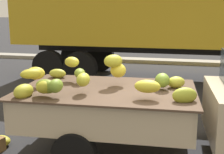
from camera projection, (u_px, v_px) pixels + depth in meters
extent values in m
cube|color=gray|center=(177.00, 62.00, 13.87)|extent=(80.00, 0.80, 0.16)
cube|color=#CCB793|center=(107.00, 118.00, 5.07)|extent=(2.80, 1.88, 0.08)
cube|color=#CCB793|center=(116.00, 90.00, 5.83)|extent=(2.71, 0.20, 0.44)
cube|color=#CCB793|center=(95.00, 121.00, 4.20)|extent=(2.71, 0.20, 0.44)
cube|color=#CCB793|center=(191.00, 108.00, 4.78)|extent=(0.14, 1.74, 0.44)
cube|color=#CCB793|center=(31.00, 99.00, 5.25)|extent=(0.14, 1.74, 0.44)
cube|color=#B21914|center=(116.00, 92.00, 5.87)|extent=(2.60, 0.15, 0.07)
cube|color=brown|center=(107.00, 89.00, 4.97)|extent=(2.93, 2.01, 0.03)
ellipsoid|color=olive|center=(46.00, 86.00, 4.47)|extent=(0.43, 0.33, 0.21)
ellipsoid|color=#9CA62C|center=(185.00, 95.00, 4.23)|extent=(0.40, 0.32, 0.23)
ellipsoid|color=olive|center=(162.00, 80.00, 4.87)|extent=(0.27, 0.33, 0.23)
ellipsoid|color=yellow|center=(118.00, 70.00, 5.15)|extent=(0.33, 0.32, 0.24)
ellipsoid|color=gold|center=(36.00, 73.00, 5.04)|extent=(0.34, 0.27, 0.21)
ellipsoid|color=gold|center=(31.00, 74.00, 4.92)|extent=(0.39, 0.41, 0.16)
ellipsoid|color=olive|center=(56.00, 86.00, 4.37)|extent=(0.21, 0.29, 0.20)
ellipsoid|color=gold|center=(83.00, 80.00, 4.63)|extent=(0.23, 0.34, 0.21)
ellipsoid|color=olive|center=(80.00, 73.00, 5.30)|extent=(0.27, 0.33, 0.17)
ellipsoid|color=gold|center=(176.00, 82.00, 5.01)|extent=(0.36, 0.33, 0.19)
ellipsoid|color=gold|center=(147.00, 86.00, 4.33)|extent=(0.38, 0.24, 0.19)
ellipsoid|color=gold|center=(72.00, 62.00, 5.51)|extent=(0.38, 0.37, 0.18)
ellipsoid|color=gold|center=(58.00, 73.00, 5.78)|extent=(0.33, 0.22, 0.17)
ellipsoid|color=gold|center=(45.00, 87.00, 4.44)|extent=(0.34, 0.34, 0.19)
ellipsoid|color=gold|center=(24.00, 92.00, 4.49)|extent=(0.28, 0.39, 0.22)
ellipsoid|color=gold|center=(113.00, 61.00, 5.07)|extent=(0.41, 0.40, 0.22)
cylinder|color=black|center=(100.00, 115.00, 5.99)|extent=(0.65, 0.23, 0.64)
cylinder|color=black|center=(74.00, 154.00, 4.37)|extent=(0.65, 0.23, 0.64)
cube|color=gold|center=(200.00, 2.00, 9.64)|extent=(12.00, 2.52, 2.70)
cube|color=black|center=(197.00, 49.00, 9.96)|extent=(11.04, 0.42, 0.30)
cylinder|color=black|center=(101.00, 57.00, 12.04)|extent=(1.08, 0.30, 1.08)
cylinder|color=black|center=(80.00, 68.00, 9.76)|extent=(1.08, 0.30, 1.08)
cylinder|color=black|center=(75.00, 57.00, 12.29)|extent=(1.08, 0.30, 1.08)
cylinder|color=black|center=(49.00, 67.00, 10.01)|extent=(1.08, 0.30, 1.08)
ellipsoid|color=gold|center=(2.00, 141.00, 5.38)|extent=(0.42, 0.36, 0.17)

